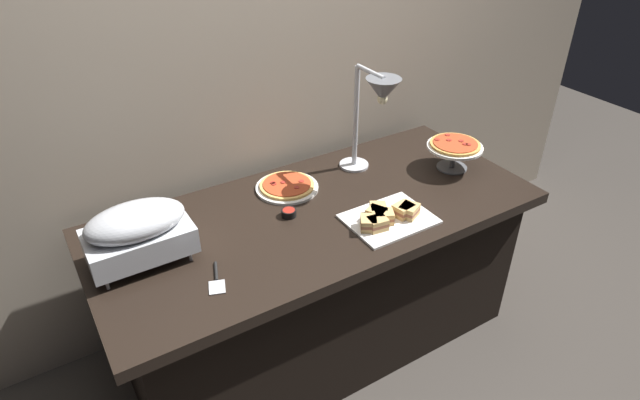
# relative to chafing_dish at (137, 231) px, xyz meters

# --- Properties ---
(ground_plane) EXTENTS (8.00, 8.00, 0.00)m
(ground_plane) POSITION_rel_chafing_dish_xyz_m (0.73, -0.05, -0.90)
(ground_plane) COLOR #38332D
(back_wall) EXTENTS (4.40, 0.04, 2.40)m
(back_wall) POSITION_rel_chafing_dish_xyz_m (0.73, 0.45, 0.30)
(back_wall) COLOR tan
(back_wall) RESTS_ON ground_plane
(buffet_table) EXTENTS (1.90, 0.84, 0.76)m
(buffet_table) POSITION_rel_chafing_dish_xyz_m (0.73, -0.05, -0.51)
(buffet_table) COLOR black
(buffet_table) RESTS_ON ground_plane
(chafing_dish) EXTENTS (0.37, 0.22, 0.24)m
(chafing_dish) POSITION_rel_chafing_dish_xyz_m (0.00, 0.00, 0.00)
(chafing_dish) COLOR #B7BABF
(chafing_dish) RESTS_ON buffet_table
(heat_lamp) EXTENTS (0.15, 0.33, 0.51)m
(heat_lamp) POSITION_rel_chafing_dish_xyz_m (1.07, 0.04, 0.26)
(heat_lamp) COLOR #B7BABF
(heat_lamp) RESTS_ON buffet_table
(pizza_plate_front) EXTENTS (0.28, 0.28, 0.03)m
(pizza_plate_front) POSITION_rel_chafing_dish_xyz_m (0.70, 0.17, -0.12)
(pizza_plate_front) COLOR white
(pizza_plate_front) RESTS_ON buffet_table
(pizza_plate_center) EXTENTS (0.26, 0.26, 0.14)m
(pizza_plate_center) POSITION_rel_chafing_dish_xyz_m (1.46, -0.08, -0.03)
(pizza_plate_center) COLOR #595B60
(pizza_plate_center) RESTS_ON buffet_table
(sandwich_platter) EXTENTS (0.35, 0.27, 0.06)m
(sandwich_platter) POSITION_rel_chafing_dish_xyz_m (0.92, -0.27, -0.11)
(sandwich_platter) COLOR white
(sandwich_platter) RESTS_ON buffet_table
(sauce_cup_near) EXTENTS (0.06, 0.06, 0.03)m
(sauce_cup_near) POSITION_rel_chafing_dish_xyz_m (0.60, -0.02, -0.12)
(sauce_cup_near) COLOR black
(sauce_cup_near) RESTS_ON buffet_table
(serving_spatula) EXTENTS (0.09, 0.17, 0.01)m
(serving_spatula) POSITION_rel_chafing_dish_xyz_m (0.19, -0.24, -0.13)
(serving_spatula) COLOR #B7BABF
(serving_spatula) RESTS_ON buffet_table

